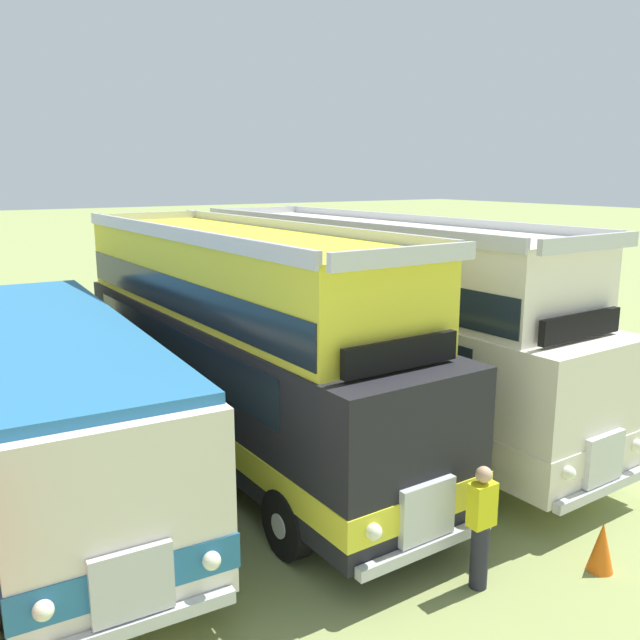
{
  "coord_description": "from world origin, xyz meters",
  "views": [
    {
      "loc": [
        -1.97,
        -11.67,
        5.42
      ],
      "look_at": [
        5.59,
        0.25,
        2.33
      ],
      "focal_mm": 37.53,
      "sensor_mm": 36.0,
      "label": 1
    }
  ],
  "objects_px": {
    "bus_fifth_in_row": "(369,315)",
    "marshal_person": "(481,526)",
    "bus_fourth_in_row": "(236,336)",
    "bus_third_in_row": "(54,395)",
    "cone_near_end": "(602,547)"
  },
  "relations": [
    {
      "from": "cone_near_end",
      "to": "marshal_person",
      "type": "distance_m",
      "value": 1.91
    },
    {
      "from": "marshal_person",
      "to": "bus_fifth_in_row",
      "type": "bearing_deg",
      "value": 66.55
    },
    {
      "from": "bus_fifth_in_row",
      "to": "bus_fourth_in_row",
      "type": "bearing_deg",
      "value": -175.84
    },
    {
      "from": "bus_fifth_in_row",
      "to": "cone_near_end",
      "type": "distance_m",
      "value": 7.03
    },
    {
      "from": "bus_fourth_in_row",
      "to": "bus_fifth_in_row",
      "type": "relative_size",
      "value": 0.92
    },
    {
      "from": "bus_third_in_row",
      "to": "cone_near_end",
      "type": "height_order",
      "value": "bus_third_in_row"
    },
    {
      "from": "bus_third_in_row",
      "to": "bus_fourth_in_row",
      "type": "bearing_deg",
      "value": -2.04
    },
    {
      "from": "bus_fourth_in_row",
      "to": "marshal_person",
      "type": "bearing_deg",
      "value": -82.7
    },
    {
      "from": "cone_near_end",
      "to": "bus_third_in_row",
      "type": "bearing_deg",
      "value": 131.59
    },
    {
      "from": "bus_fourth_in_row",
      "to": "marshal_person",
      "type": "distance_m",
      "value": 6.02
    },
    {
      "from": "bus_third_in_row",
      "to": "cone_near_end",
      "type": "distance_m",
      "value": 8.87
    },
    {
      "from": "bus_fifth_in_row",
      "to": "marshal_person",
      "type": "xyz_separation_m",
      "value": [
        -2.62,
        -6.04,
        -1.48
      ]
    },
    {
      "from": "bus_third_in_row",
      "to": "bus_fifth_in_row",
      "type": "relative_size",
      "value": 0.87
    },
    {
      "from": "marshal_person",
      "to": "bus_third_in_row",
      "type": "bearing_deg",
      "value": 124.74
    },
    {
      "from": "bus_third_in_row",
      "to": "bus_fifth_in_row",
      "type": "bearing_deg",
      "value": 1.07
    }
  ]
}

